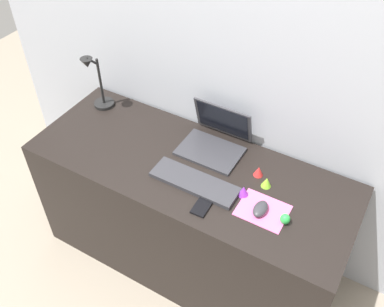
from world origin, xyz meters
TOP-DOWN VIEW (x-y plane):
  - ground_plane at (0.00, 0.00)m, footprint 6.00×6.00m
  - back_wall at (0.00, 0.34)m, footprint 2.78×0.05m
  - desk at (0.00, 0.00)m, footprint 1.58×0.60m
  - laptop at (0.04, 0.19)m, footprint 0.30×0.27m
  - keyboard at (0.08, -0.08)m, footprint 0.41×0.13m
  - mousepad at (0.41, -0.07)m, footprint 0.21×0.17m
  - mouse at (0.40, -0.09)m, footprint 0.06×0.10m
  - cell_phone at (0.17, -0.18)m, footprint 0.07×0.13m
  - desk_lamp at (-0.65, 0.15)m, footprint 0.11×0.16m
  - toy_figurine_purple at (0.30, -0.04)m, footprint 0.05×0.05m
  - toy_figurine_green at (0.51, -0.09)m, footprint 0.04×0.04m
  - toy_figurine_red at (0.30, 0.11)m, footprint 0.05×0.05m
  - toy_figurine_lime at (0.36, 0.06)m, footprint 0.05×0.05m

SIDE VIEW (x-z plane):
  - ground_plane at x=0.00m, z-range 0.00..0.00m
  - desk at x=0.00m, z-range 0.00..0.74m
  - mousepad at x=0.41m, z-range 0.74..0.74m
  - cell_phone at x=0.17m, z-range 0.74..0.75m
  - keyboard at x=0.08m, z-range 0.74..0.76m
  - mouse at x=0.40m, z-range 0.74..0.78m
  - toy_figurine_green at x=0.51m, z-range 0.74..0.79m
  - toy_figurine_red at x=0.30m, z-range 0.74..0.79m
  - toy_figurine_lime at x=0.36m, z-range 0.74..0.79m
  - toy_figurine_purple at x=0.30m, z-range 0.74..0.79m
  - laptop at x=0.04m, z-range 0.69..0.90m
  - back_wall at x=0.00m, z-range 0.00..1.66m
  - desk_lamp at x=-0.65m, z-range 0.73..1.06m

